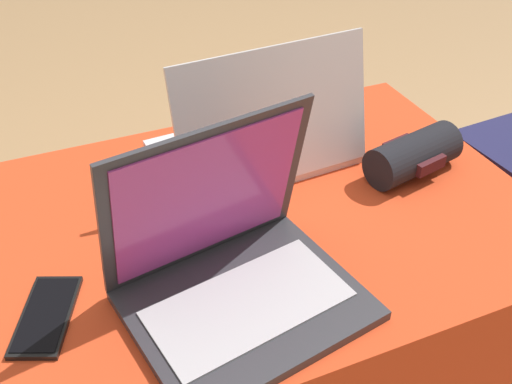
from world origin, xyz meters
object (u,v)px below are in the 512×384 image
(laptop_far, at_px, (259,140))
(wrist_brace, at_px, (412,154))
(laptop_near, at_px, (233,267))
(cell_phone, at_px, (46,315))

(laptop_far, bearing_deg, wrist_brace, 147.48)
(laptop_near, distance_m, cell_phone, 0.27)
(laptop_far, bearing_deg, cell_phone, 26.03)
(laptop_far, distance_m, wrist_brace, 0.29)
(laptop_near, bearing_deg, laptop_far, 50.44)
(laptop_far, height_order, cell_phone, laptop_far)
(laptop_near, bearing_deg, cell_phone, 156.41)
(laptop_near, height_order, wrist_brace, laptop_near)
(laptop_near, relative_size, wrist_brace, 1.83)
(laptop_near, relative_size, laptop_far, 0.95)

